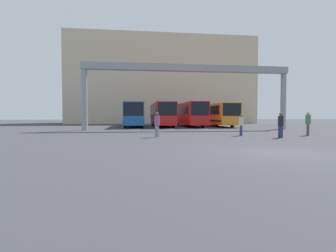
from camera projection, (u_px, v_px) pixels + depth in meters
ground_plane at (282, 153)px, 10.42m from camera, size 200.00×200.00×0.00m
building_backdrop at (161, 82)px, 55.99m from camera, size 37.68×12.00×17.44m
overhead_gantry at (189, 77)px, 28.00m from camera, size 22.33×0.80×6.94m
bus_slot_0 at (134, 113)px, 35.62m from camera, size 2.51×11.19×3.16m
bus_slot_1 at (162, 113)px, 36.44m from camera, size 2.49×11.81×3.20m
bus_slot_2 at (189, 113)px, 37.29m from camera, size 2.45×12.51×3.26m
bus_slot_3 at (216, 114)px, 37.70m from camera, size 2.56×12.31×3.13m
pedestrian_mid_left at (308, 123)px, 19.84m from camera, size 0.37×0.37×1.80m
pedestrian_near_left at (281, 124)px, 17.64m from camera, size 0.35×0.35×1.70m
pedestrian_near_right at (241, 124)px, 19.46m from camera, size 0.33×0.33×1.60m
pedestrian_mid_right at (157, 124)px, 18.15m from camera, size 0.36×0.36×1.73m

